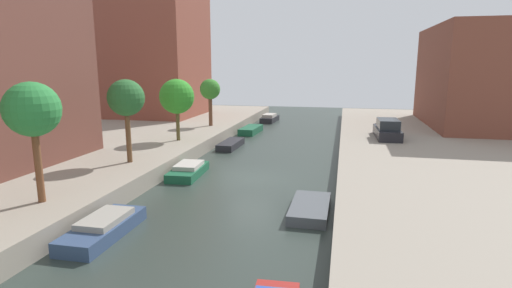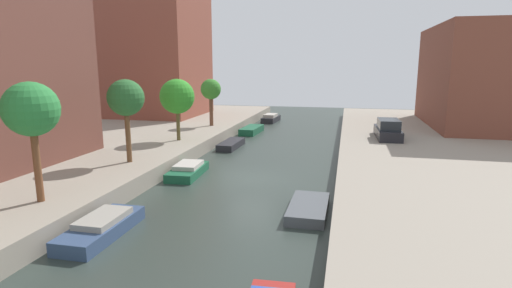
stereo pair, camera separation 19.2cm
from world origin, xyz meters
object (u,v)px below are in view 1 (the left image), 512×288
Objects in this scene: moored_boat_left_1 at (104,228)px; moored_boat_left_5 at (270,118)px; street_tree_1 at (32,111)px; moored_boat_right_2 at (310,208)px; low_block_right at (487,76)px; moored_boat_left_3 at (231,144)px; street_tree_3 at (177,97)px; parked_car at (387,130)px; street_tree_4 at (210,90)px; moored_boat_left_4 at (251,130)px; moored_boat_left_2 at (188,170)px; street_tree_2 at (126,99)px.

moored_boat_left_1 is 33.28m from moored_boat_left_5.
moored_boat_right_2 is at bearing 18.62° from street_tree_1.
low_block_right is 24.67m from moored_boat_left_3.
moored_boat_left_1 is 8.87m from moored_boat_right_2.
moored_boat_left_1 is 1.07× the size of moored_boat_left_3.
street_tree_3 is 16.59m from parked_car.
street_tree_3 reaches higher than street_tree_4.
moored_boat_left_1 is at bearing -81.92° from street_tree_4.
moored_boat_left_3 is (3.36, 2.79, -4.06)m from street_tree_3.
street_tree_3 reaches higher than parked_car.
moored_boat_left_3 is 1.07× the size of moored_boat_right_2.
low_block_right is 35.94m from moored_boat_left_1.
moored_boat_left_4 is 1.12× the size of moored_boat_right_2.
street_tree_3 is at bearing 135.91° from moored_boat_right_2.
moored_boat_left_2 is (-12.59, -10.40, -1.30)m from parked_car.
moored_boat_right_2 is (10.99, -10.65, -4.09)m from street_tree_3.
moored_boat_left_2 is 8.68m from moored_boat_left_3.
street_tree_2 is 1.23× the size of moored_boat_left_5.
moored_boat_right_2 is (7.79, 4.25, -0.11)m from moored_boat_left_1.
street_tree_4 is 0.92× the size of parked_car.
low_block_right is 25.74m from street_tree_4.
street_tree_3 is at bearing 102.13° from moored_boat_left_1.
parked_car reaches higher than moored_boat_left_2.
moored_boat_left_2 is 0.97× the size of moored_boat_left_5.
street_tree_2 is 12.38m from moored_boat_right_2.
moored_boat_left_4 is (-12.39, 5.58, -1.31)m from parked_car.
street_tree_2 reaches higher than moored_boat_left_2.
street_tree_2 is at bearing -90.00° from street_tree_4.
street_tree_1 is at bearing -90.00° from street_tree_2.
street_tree_1 is 1.27× the size of moored_boat_left_5.
parked_car is (15.73, -3.16, -2.71)m from street_tree_4.
moored_boat_right_2 is at bearing -75.92° from moored_boat_left_5.
moored_boat_left_1 is at bearing -90.87° from moored_boat_left_5.
moored_boat_right_2 is at bearing -59.03° from street_tree_4.
moored_boat_left_5 is at bearing 70.92° from street_tree_4.
moored_boat_left_4 is (0.20, 15.98, -0.01)m from moored_boat_left_2.
moored_boat_left_4 reaches higher than moored_boat_left_3.
moored_boat_left_1 reaches higher than moored_boat_left_2.
street_tree_4 is 21.75m from moored_boat_right_2.
parked_car is at bearing 36.60° from street_tree_2.
moored_boat_left_2 is (3.14, -13.56, -4.02)m from street_tree_4.
street_tree_4 is at bearing 90.00° from street_tree_2.
moored_boat_left_3 is (3.36, 9.96, -4.49)m from street_tree_2.
street_tree_3 is 1.17× the size of moored_boat_left_5.
street_tree_3 is 0.98× the size of parked_car.
street_tree_2 is 11.43m from moored_boat_left_3.
low_block_right is at bearing 47.53° from street_tree_1.
street_tree_1 is 25.08m from moored_boat_left_4.
street_tree_2 is 1.11× the size of street_tree_4.
moored_boat_left_1 reaches higher than moored_boat_right_2.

